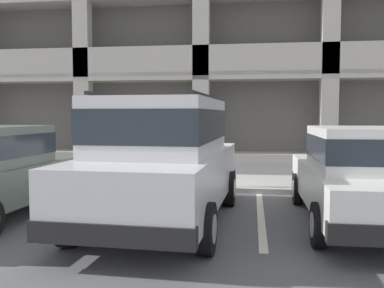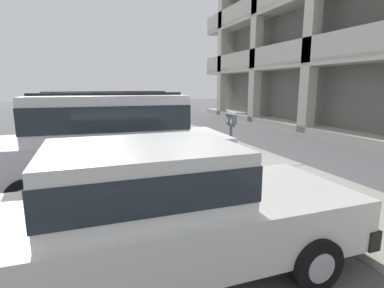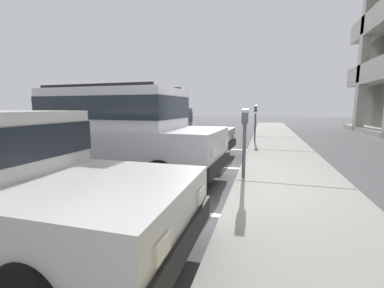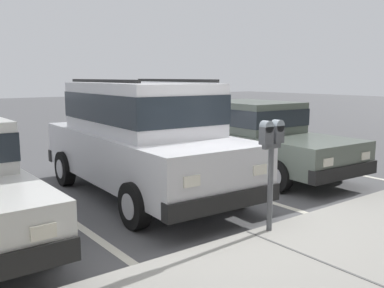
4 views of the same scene
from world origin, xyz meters
The scene contains 7 objects.
ground_plane centered at (0.00, 0.00, -0.05)m, with size 80.00×80.00×0.10m.
sidewalk centered at (0.00, 1.30, 0.06)m, with size 40.00×2.20×0.12m.
parking_stall_lines centered at (1.51, -1.40, 0.00)m, with size 12.18×4.80×0.01m.
silver_suv centered at (-0.04, -2.47, 1.09)m, with size 2.16×4.86×2.03m.
red_sedan centered at (-2.97, -2.56, 0.82)m, with size 1.98×4.55×1.54m.
parking_meter_near centered at (-0.26, 0.35, 1.18)m, with size 0.35×0.12×1.43m.
parking_meter_far centered at (-6.29, 0.35, 1.13)m, with size 0.15×0.12×1.54m.
Camera 3 is at (5.06, 0.73, 1.59)m, focal length 24.00 mm.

